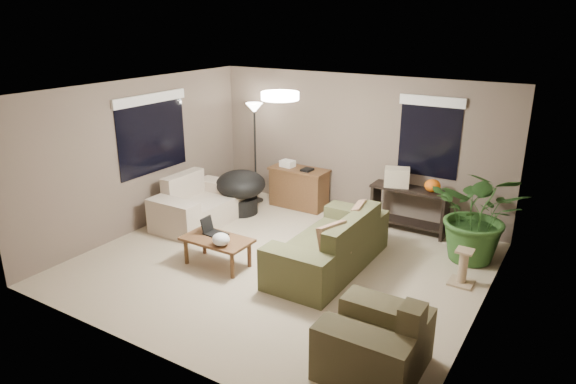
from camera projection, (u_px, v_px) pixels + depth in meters
The scene contains 20 objects.
room_shell at pixel (280, 182), 7.09m from camera, with size 5.50×5.50×5.50m.
main_sofa at pixel (331, 249), 7.29m from camera, with size 0.95×2.20×0.85m.
throw_pillows at pixel (349, 229), 7.05m from camera, with size 0.37×1.39×0.47m.
loveseat at pixel (197, 207), 8.89m from camera, with size 0.90×1.60×0.85m.
armchair at pixel (375, 344), 5.17m from camera, with size 0.95×1.00×0.85m.
coffee_table at pixel (217, 242), 7.35m from camera, with size 1.00×0.55×0.42m.
laptop at pixel (212, 230), 7.47m from camera, with size 0.37×0.26×0.24m.
plastic_bag at pixel (221, 239), 7.08m from camera, with size 0.26×0.23×0.18m, color white.
desk at pixel (299, 188), 9.63m from camera, with size 1.10×0.50×0.75m.
desk_papers at pixel (292, 165), 9.56m from camera, with size 0.68×0.27×0.12m.
console_table at pixel (409, 206), 8.53m from camera, with size 1.30×0.40×0.75m.
pumpkin at pixel (433, 186), 8.22m from camera, with size 0.25×0.25×0.21m, color orange.
cardboard_box at pixel (397, 177), 8.50m from camera, with size 0.40×0.30×0.30m, color beige.
papasan_chair at pixel (241, 189), 9.30m from camera, with size 0.96×0.96×0.80m.
floor_lamp at pixel (254, 120), 9.55m from camera, with size 0.32×0.32×1.91m.
ceiling_fixture at pixel (280, 96), 6.71m from camera, with size 0.50×0.50×0.10m, color white.
houseplant at pixel (478, 225), 7.43m from camera, with size 1.31×1.45×1.13m, color #2D5923.
cat_scratching_post at pixel (463, 269), 6.87m from camera, with size 0.32×0.32×0.50m.
window_left at pixel (152, 121), 8.51m from camera, with size 0.05×1.56×1.33m.
window_back at pixel (430, 124), 8.27m from camera, with size 1.06×0.05×1.33m.
Camera 1 is at (3.63, -5.70, 3.43)m, focal length 32.00 mm.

